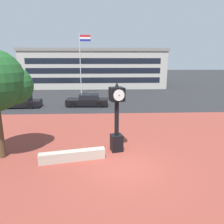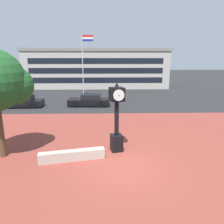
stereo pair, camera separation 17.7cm
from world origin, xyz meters
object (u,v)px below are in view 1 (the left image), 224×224
object	(u,v)px
street_clock	(117,117)
civic_building	(95,68)
flagpole_primary	(81,59)
car_street_near	(88,101)
car_street_mid	(19,102)

from	to	relation	value
street_clock	civic_building	xyz separation A→B (m)	(-2.14, 32.05, 1.50)
flagpole_primary	civic_building	distance (m)	12.29
flagpole_primary	street_clock	bearing A→B (deg)	-79.55
street_clock	civic_building	bearing A→B (deg)	80.56
flagpole_primary	civic_building	bearing A→B (deg)	82.73
flagpole_primary	civic_building	world-z (taller)	flagpole_primary
flagpole_primary	civic_building	size ratio (longest dim) A/B	0.34
car_street_near	car_street_mid	size ratio (longest dim) A/B	0.98
car_street_mid	civic_building	distance (m)	22.23
civic_building	street_clock	bearing A→B (deg)	-86.19
car_street_mid	civic_building	world-z (taller)	civic_building
car_street_mid	flagpole_primary	xyz separation A→B (m)	(5.77, 8.70, 4.36)
street_clock	civic_building	distance (m)	32.16
car_street_near	flagpole_primary	distance (m)	9.43
street_clock	car_street_mid	bearing A→B (deg)	116.78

